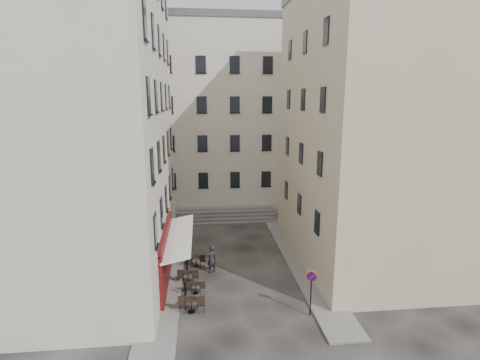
{
  "coord_description": "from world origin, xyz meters",
  "views": [
    {
      "loc": [
        -2.19,
        -20.6,
        11.12
      ],
      "look_at": [
        0.42,
        4.0,
        5.67
      ],
      "focal_mm": 28.0,
      "sensor_mm": 36.0,
      "label": 1
    }
  ],
  "objects": [
    {
      "name": "ground",
      "position": [
        0.0,
        0.0,
        0.0
      ],
      "size": [
        90.0,
        90.0,
        0.0
      ],
      "primitive_type": "plane",
      "color": "black",
      "rests_on": "ground"
    },
    {
      "name": "sidewalk_left",
      "position": [
        -4.5,
        4.0,
        0.06
      ],
      "size": [
        2.0,
        22.0,
        0.12
      ],
      "primitive_type": "cube",
      "color": "slate",
      "rests_on": "ground"
    },
    {
      "name": "sidewalk_right",
      "position": [
        4.5,
        3.0,
        0.06
      ],
      "size": [
        2.0,
        18.0,
        0.12
      ],
      "primitive_type": "cube",
      "color": "slate",
      "rests_on": "ground"
    },
    {
      "name": "building_left",
      "position": [
        -10.5,
        3.0,
        10.31
      ],
      "size": [
        12.2,
        16.2,
        20.6
      ],
      "color": "beige",
      "rests_on": "ground"
    },
    {
      "name": "building_right",
      "position": [
        10.5,
        3.5,
        9.31
      ],
      "size": [
        12.2,
        14.2,
        18.6
      ],
      "color": "#B9AB8A",
      "rests_on": "ground"
    },
    {
      "name": "building_back",
      "position": [
        -1.0,
        19.0,
        9.31
      ],
      "size": [
        18.2,
        10.2,
        18.6
      ],
      "color": "beige",
      "rests_on": "ground"
    },
    {
      "name": "cafe_storefront",
      "position": [
        -4.32,
        1.0,
        1.88
      ],
      "size": [
        1.74,
        7.3,
        3.5
      ],
      "color": "#490F0A",
      "rests_on": "ground"
    },
    {
      "name": "stone_steps",
      "position": [
        0.0,
        12.57,
        0.4
      ],
      "size": [
        9.0,
        3.15,
        0.8
      ],
      "color": "#5F5C5A",
      "rests_on": "ground"
    },
    {
      "name": "bollard_near",
      "position": [
        -3.25,
        -1.0,
        0.53
      ],
      "size": [
        0.12,
        0.12,
        0.98
      ],
      "color": "black",
      "rests_on": "ground"
    },
    {
      "name": "bollard_mid",
      "position": [
        -3.25,
        2.5,
        0.53
      ],
      "size": [
        0.12,
        0.12,
        0.98
      ],
      "color": "black",
      "rests_on": "ground"
    },
    {
      "name": "bollard_far",
      "position": [
        -3.25,
        6.0,
        0.53
      ],
      "size": [
        0.12,
        0.12,
        0.98
      ],
      "color": "black",
      "rests_on": "ground"
    },
    {
      "name": "no_parking_sign",
      "position": [
        3.3,
        -3.54,
        1.77
      ],
      "size": [
        0.55,
        0.2,
        2.5
      ],
      "rotation": [
        0.0,
        0.0,
        -0.28
      ],
      "color": "black",
      "rests_on": "ground"
    },
    {
      "name": "bistro_table_a",
      "position": [
        -2.85,
        -2.58,
        0.5
      ],
      "size": [
        1.4,
        0.66,
        0.99
      ],
      "color": "black",
      "rests_on": "ground"
    },
    {
      "name": "bistro_table_b",
      "position": [
        -2.65,
        -0.64,
        0.41
      ],
      "size": [
        1.13,
        0.53,
        0.79
      ],
      "color": "black",
      "rests_on": "ground"
    },
    {
      "name": "bistro_table_c",
      "position": [
        -3.13,
        0.66,
        0.46
      ],
      "size": [
        1.28,
        0.6,
        0.9
      ],
      "color": "black",
      "rests_on": "ground"
    },
    {
      "name": "bistro_table_d",
      "position": [
        -2.66,
        2.92,
        0.44
      ],
      "size": [
        1.22,
        0.57,
        0.86
      ],
      "color": "black",
      "rests_on": "ground"
    },
    {
      "name": "bistro_table_e",
      "position": [
        -3.57,
        4.54,
        0.44
      ],
      "size": [
        1.23,
        0.58,
        0.87
      ],
      "color": "black",
      "rests_on": "ground"
    },
    {
      "name": "pedestrian",
      "position": [
        -1.64,
        1.99,
        0.92
      ],
      "size": [
        0.8,
        0.71,
        1.84
      ],
      "primitive_type": "imported",
      "rotation": [
        0.0,
        0.0,
        3.66
      ],
      "color": "black",
      "rests_on": "ground"
    }
  ]
}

